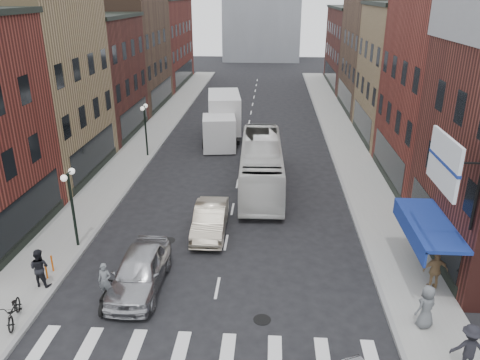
# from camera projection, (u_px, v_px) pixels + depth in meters

# --- Properties ---
(ground) EXTENTS (160.00, 160.00, 0.00)m
(ground) POSITION_uv_depth(u_px,v_px,m) (215.00, 302.00, 19.44)
(ground) COLOR black
(ground) RESTS_ON ground
(sidewalk_left) EXTENTS (3.00, 74.00, 0.15)m
(sidewalk_left) POSITION_uv_depth(u_px,v_px,m) (147.00, 141.00, 40.31)
(sidewalk_left) COLOR gray
(sidewalk_left) RESTS_ON ground
(sidewalk_right) EXTENTS (3.00, 74.00, 0.15)m
(sidewalk_right) POSITION_uv_depth(u_px,v_px,m) (346.00, 145.00, 39.24)
(sidewalk_right) COLOR gray
(sidewalk_right) RESTS_ON ground
(curb_left) EXTENTS (0.20, 74.00, 0.16)m
(curb_left) POSITION_uv_depth(u_px,v_px,m) (164.00, 142.00, 40.24)
(curb_left) COLOR gray
(curb_left) RESTS_ON ground
(curb_right) EXTENTS (0.20, 74.00, 0.16)m
(curb_right) POSITION_uv_depth(u_px,v_px,m) (328.00, 145.00, 39.36)
(curb_right) COLOR gray
(curb_right) RESTS_ON ground
(crosswalk_stripes) EXTENTS (12.00, 2.20, 0.01)m
(crosswalk_stripes) POSITION_uv_depth(u_px,v_px,m) (205.00, 354.00, 16.67)
(crosswalk_stripes) COLOR silver
(crosswalk_stripes) RESTS_ON ground
(bldg_left_mid_a) EXTENTS (10.30, 10.20, 12.30)m
(bldg_left_mid_a) POSITION_uv_depth(u_px,v_px,m) (13.00, 87.00, 31.04)
(bldg_left_mid_a) COLOR #977D53
(bldg_left_mid_a) RESTS_ON ground
(bldg_left_mid_b) EXTENTS (10.30, 10.20, 10.30)m
(bldg_left_mid_b) POSITION_uv_depth(u_px,v_px,m) (75.00, 77.00, 40.67)
(bldg_left_mid_b) COLOR #441C18
(bldg_left_mid_b) RESTS_ON ground
(bldg_left_far_a) EXTENTS (10.30, 12.20, 13.30)m
(bldg_left_far_a) POSITION_uv_depth(u_px,v_px,m) (113.00, 45.00, 50.29)
(bldg_left_far_a) COLOR #493224
(bldg_left_far_a) RESTS_ON ground
(bldg_left_far_b) EXTENTS (10.30, 16.20, 11.30)m
(bldg_left_far_b) POSITION_uv_depth(u_px,v_px,m) (147.00, 42.00, 63.62)
(bldg_left_far_b) COLOR maroon
(bldg_left_far_b) RESTS_ON ground
(bldg_right_mid_b) EXTENTS (10.30, 10.20, 11.30)m
(bldg_right_mid_b) POSITION_uv_depth(u_px,v_px,m) (428.00, 75.00, 38.60)
(bldg_right_mid_b) COLOR #977D53
(bldg_right_mid_b) RESTS_ON ground
(bldg_right_far_a) EXTENTS (10.30, 12.20, 12.30)m
(bldg_right_far_a) POSITION_uv_depth(u_px,v_px,m) (396.00, 52.00, 48.60)
(bldg_right_far_a) COLOR #493224
(bldg_right_far_a) RESTS_ON ground
(bldg_right_far_b) EXTENTS (10.30, 16.20, 10.30)m
(bldg_right_far_b) POSITION_uv_depth(u_px,v_px,m) (370.00, 48.00, 61.93)
(bldg_right_far_b) COLOR #441C18
(bldg_right_far_b) RESTS_ON ground
(awning_blue) EXTENTS (1.80, 5.00, 0.78)m
(awning_blue) POSITION_uv_depth(u_px,v_px,m) (425.00, 225.00, 20.21)
(awning_blue) COLOR navy
(awning_blue) RESTS_ON ground
(billboard_sign) EXTENTS (1.52, 3.00, 3.70)m
(billboard_sign) POSITION_uv_depth(u_px,v_px,m) (446.00, 164.00, 17.07)
(billboard_sign) COLOR black
(billboard_sign) RESTS_ON ground
(streetlamp_near) EXTENTS (0.32, 1.22, 4.11)m
(streetlamp_near) POSITION_uv_depth(u_px,v_px,m) (71.00, 195.00, 22.52)
(streetlamp_near) COLOR black
(streetlamp_near) RESTS_ON ground
(streetlamp_far) EXTENTS (0.32, 1.22, 4.11)m
(streetlamp_far) POSITION_uv_depth(u_px,v_px,m) (145.00, 121.00, 35.48)
(streetlamp_far) COLOR black
(streetlamp_far) RESTS_ON ground
(bike_rack) EXTENTS (0.08, 0.68, 0.80)m
(bike_rack) POSITION_uv_depth(u_px,v_px,m) (49.00, 267.00, 20.92)
(bike_rack) COLOR #D8590C
(bike_rack) RESTS_ON sidewalk_left
(box_truck) EXTENTS (3.37, 9.01, 3.81)m
(box_truck) POSITION_uv_depth(u_px,v_px,m) (223.00, 119.00, 40.07)
(box_truck) COLOR silver
(box_truck) RESTS_ON ground
(motorcycle_rider) EXTENTS (0.57, 1.98, 2.01)m
(motorcycle_rider) POSITION_uv_depth(u_px,v_px,m) (106.00, 287.00, 18.84)
(motorcycle_rider) COLOR black
(motorcycle_rider) RESTS_ON ground
(transit_bus) EXTENTS (2.92, 11.13, 3.08)m
(transit_bus) POSITION_uv_depth(u_px,v_px,m) (261.00, 165.00, 30.46)
(transit_bus) COLOR silver
(transit_bus) RESTS_ON ground
(sedan_left_near) EXTENTS (2.04, 5.06, 1.72)m
(sedan_left_near) POSITION_uv_depth(u_px,v_px,m) (140.00, 271.00, 20.07)
(sedan_left_near) COLOR #A7A7AB
(sedan_left_near) RESTS_ON ground
(sedan_left_far) EXTENTS (1.73, 4.73, 1.55)m
(sedan_left_far) POSITION_uv_depth(u_px,v_px,m) (210.00, 220.00, 24.77)
(sedan_left_far) COLOR beige
(sedan_left_far) RESTS_ON ground
(parked_bicycle) EXTENTS (1.16, 1.97, 0.98)m
(parked_bicycle) POSITION_uv_depth(u_px,v_px,m) (14.00, 311.00, 17.90)
(parked_bicycle) COLOR black
(parked_bicycle) RESTS_ON sidewalk_left
(ped_left_solo) EXTENTS (0.91, 0.61, 1.74)m
(ped_left_solo) POSITION_uv_depth(u_px,v_px,m) (40.00, 268.00, 20.01)
(ped_left_solo) COLOR black
(ped_left_solo) RESTS_ON sidewalk_left
(ped_right_a) EXTENTS (1.19, 0.67, 1.78)m
(ped_right_a) POSITION_uv_depth(u_px,v_px,m) (469.00, 348.00, 15.46)
(ped_right_a) COLOR black
(ped_right_a) RESTS_ON sidewalk_right
(ped_right_b) EXTENTS (1.08, 0.59, 1.79)m
(ped_right_b) POSITION_uv_depth(u_px,v_px,m) (435.00, 270.00, 19.78)
(ped_right_b) COLOR olive
(ped_right_b) RESTS_ON sidewalk_right
(ped_right_c) EXTENTS (1.03, 0.91, 1.77)m
(ped_right_c) POSITION_uv_depth(u_px,v_px,m) (426.00, 307.00, 17.50)
(ped_right_c) COLOR #55585C
(ped_right_c) RESTS_ON sidewalk_right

